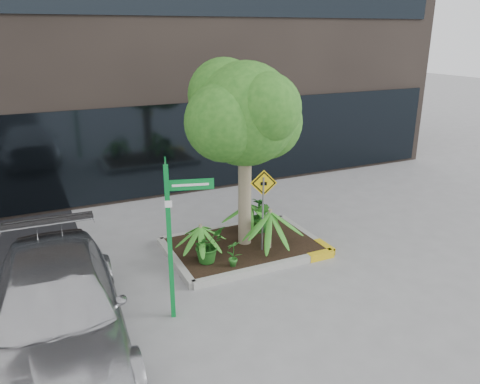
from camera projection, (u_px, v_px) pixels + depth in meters
name	position (u px, v px, depth m)	size (l,w,h in m)	color
ground	(241.00, 257.00, 10.10)	(80.00, 80.00, 0.00)	gray
planter	(245.00, 246.00, 10.39)	(3.35, 2.36, 0.15)	#9E9E99
tree	(245.00, 114.00, 9.53)	(2.75, 2.44, 4.13)	gray
palm_front	(270.00, 212.00, 9.93)	(1.00, 1.00, 1.12)	gray
palm_left	(201.00, 227.00, 9.53)	(0.84, 0.84, 0.93)	gray
palm_back	(250.00, 204.00, 10.77)	(0.84, 0.84, 0.93)	gray
parked_car	(58.00, 311.00, 6.95)	(1.92, 4.72, 1.37)	#B4B4B9
shrub_a	(207.00, 244.00, 9.47)	(0.68, 0.68, 0.76)	#1D5919
shrub_b	(261.00, 214.00, 10.93)	(0.46, 0.46, 0.82)	#1D5A1B
shrub_c	(233.00, 253.00, 9.31)	(0.30, 0.30, 0.58)	#277022
shrub_d	(260.00, 217.00, 10.86)	(0.41, 0.41, 0.74)	#27651D
street_sign_post	(172.00, 225.00, 7.52)	(0.77, 0.93, 2.69)	#0C8A34
cattle_sign	(263.00, 197.00, 9.64)	(0.53, 0.21, 1.81)	slate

